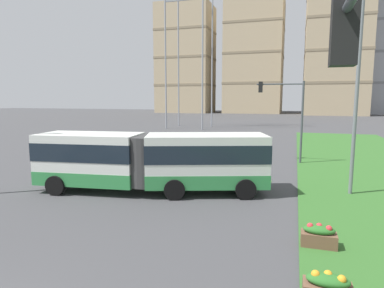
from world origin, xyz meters
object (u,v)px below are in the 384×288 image
(articulated_bus, at_px, (152,160))
(apartment_tower_west, at_px, (186,60))
(flower_planter_2, at_px, (319,236))
(traffic_light_far_right, at_px, (287,108))
(car_navy_sedan, at_px, (147,144))
(streetlight_median, at_px, (357,84))
(apartment_tower_westcentre, at_px, (255,57))
(flower_planter_1, at_px, (328,288))
(apartment_tower_centre, at_px, (337,23))

(articulated_bus, bearing_deg, apartment_tower_west, 107.33)
(apartment_tower_west, bearing_deg, flower_planter_2, -69.33)
(flower_planter_2, bearing_deg, traffic_light_far_right, 95.82)
(car_navy_sedan, bearing_deg, traffic_light_far_right, -6.92)
(streetlight_median, height_order, apartment_tower_westcentre, apartment_tower_westcentre)
(apartment_tower_westcentre, bearing_deg, flower_planter_2, -82.02)
(car_navy_sedan, distance_m, traffic_light_far_right, 12.55)
(articulated_bus, relative_size, apartment_tower_westcentre, 0.32)
(car_navy_sedan, distance_m, apartment_tower_westcentre, 90.24)
(flower_planter_2, distance_m, streetlight_median, 8.71)
(traffic_light_far_right, bearing_deg, flower_planter_1, -85.20)
(apartment_tower_centre, bearing_deg, traffic_light_far_right, -97.71)
(car_navy_sedan, height_order, apartment_tower_centre, apartment_tower_centre)
(apartment_tower_centre, bearing_deg, car_navy_sedan, -105.91)
(apartment_tower_westcentre, distance_m, apartment_tower_centre, 26.54)
(car_navy_sedan, distance_m, flower_planter_1, 23.36)
(apartment_tower_westcentre, bearing_deg, apartment_tower_centre, -16.02)
(traffic_light_far_right, xyz_separation_m, apartment_tower_centre, (11.22, 82.89, 22.39))
(articulated_bus, height_order, apartment_tower_centre, apartment_tower_centre)
(apartment_tower_centre, bearing_deg, apartment_tower_westcentre, 163.98)
(car_navy_sedan, height_order, streetlight_median, streetlight_median)
(articulated_bus, relative_size, streetlight_median, 1.18)
(articulated_bus, distance_m, apartment_tower_centre, 97.79)
(articulated_bus, height_order, streetlight_median, streetlight_median)
(streetlight_median, distance_m, apartment_tower_centre, 93.31)
(streetlight_median, xyz_separation_m, apartment_tower_westcentre, (-16.53, 97.57, 13.21))
(flower_planter_2, bearing_deg, streetlight_median, 74.44)
(streetlight_median, relative_size, apartment_tower_west, 0.28)
(articulated_bus, height_order, flower_planter_2, articulated_bus)
(apartment_tower_west, relative_size, apartment_tower_centre, 0.67)
(streetlight_median, xyz_separation_m, apartment_tower_west, (-39.34, 92.42, 12.40))
(flower_planter_1, relative_size, flower_planter_2, 1.00)
(traffic_light_far_right, bearing_deg, apartment_tower_west, 112.99)
(articulated_bus, relative_size, car_navy_sedan, 2.66)
(flower_planter_1, relative_size, apartment_tower_centre, 0.02)
(articulated_bus, bearing_deg, flower_planter_1, -43.94)
(flower_planter_2, bearing_deg, apartment_tower_westcentre, 97.98)
(articulated_bus, relative_size, flower_planter_2, 10.86)
(traffic_light_far_right, xyz_separation_m, apartment_tower_westcentre, (-13.16, 89.89, 14.58))
(car_navy_sedan, distance_m, apartment_tower_west, 88.34)
(car_navy_sedan, xyz_separation_m, apartment_tower_west, (-23.96, 83.28, 17.14))
(streetlight_median, distance_m, apartment_tower_westcentre, 99.84)
(car_navy_sedan, xyz_separation_m, flower_planter_1, (13.48, -19.08, -0.33))
(articulated_bus, distance_m, apartment_tower_west, 100.60)
(articulated_bus, xyz_separation_m, flower_planter_2, (7.87, -4.47, -1.23))
(car_navy_sedan, bearing_deg, apartment_tower_centre, 74.09)
(traffic_light_far_right, bearing_deg, flower_planter_2, -84.18)
(car_navy_sedan, relative_size, streetlight_median, 0.45)
(traffic_light_far_right, bearing_deg, car_navy_sedan, 173.08)
(apartment_tower_west, height_order, apartment_tower_centre, apartment_tower_centre)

